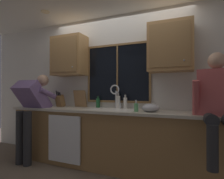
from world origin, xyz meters
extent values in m
cube|color=silver|center=(0.00, 0.06, 1.27)|extent=(5.93, 0.12, 2.55)
cylinder|color=#FFEAB2|center=(-1.06, -0.60, 2.54)|extent=(0.14, 0.14, 0.01)
cube|color=black|center=(0.01, -0.01, 1.52)|extent=(1.10, 0.02, 0.95)
cube|color=brown|center=(0.01, -0.02, 2.02)|extent=(1.17, 0.02, 0.04)
cube|color=brown|center=(0.01, -0.02, 1.03)|extent=(1.17, 0.02, 0.04)
cube|color=brown|center=(-0.55, -0.02, 1.52)|extent=(0.03, 0.02, 0.95)
cube|color=brown|center=(0.58, -0.02, 1.52)|extent=(0.03, 0.02, 0.95)
cube|color=brown|center=(0.01, -0.02, 1.52)|extent=(0.02, 0.02, 0.95)
cube|color=olive|center=(0.00, -0.29, 0.44)|extent=(3.53, 0.58, 0.88)
cube|color=beige|center=(0.00, -0.31, 0.90)|extent=(3.59, 0.62, 0.04)
cube|color=white|center=(-0.66, -0.61, 0.46)|extent=(0.60, 0.02, 0.74)
cube|color=#A87A47|center=(-0.88, -0.17, 1.86)|extent=(0.64, 0.33, 0.72)
cube|color=olive|center=(-0.88, -0.34, 1.86)|extent=(0.56, 0.01, 0.62)
sphere|color=#B2B2B7|center=(-0.69, -0.34, 1.63)|extent=(0.02, 0.02, 0.02)
cube|color=#A87A47|center=(0.91, -0.17, 1.86)|extent=(0.64, 0.33, 0.72)
cube|color=olive|center=(0.91, -0.34, 1.86)|extent=(0.56, 0.01, 0.62)
sphere|color=#B2B2B7|center=(1.10, -0.34, 1.63)|extent=(0.02, 0.02, 0.02)
cube|color=white|center=(0.01, -0.30, 0.91)|extent=(0.80, 0.46, 0.02)
cube|color=beige|center=(-0.19, -0.30, 0.81)|extent=(0.36, 0.42, 0.20)
cube|color=beige|center=(0.21, -0.30, 0.81)|extent=(0.36, 0.42, 0.20)
cube|color=white|center=(0.01, -0.30, 0.81)|extent=(0.04, 0.42, 0.20)
cylinder|color=silver|center=(0.01, -0.08, 1.07)|extent=(0.03, 0.03, 0.30)
torus|color=silver|center=(0.01, -0.14, 1.24)|extent=(0.16, 0.02, 0.16)
cylinder|color=silver|center=(0.09, -0.08, 0.97)|extent=(0.03, 0.03, 0.09)
cylinder|color=#262628|center=(-1.44, -0.76, 0.44)|extent=(0.13, 0.13, 0.88)
cylinder|color=#262628|center=(-1.27, -0.76, 0.44)|extent=(0.13, 0.13, 0.88)
cube|color=slate|center=(-1.36, -0.58, 1.11)|extent=(0.44, 0.53, 0.59)
sphere|color=tan|center=(-1.36, -0.33, 1.42)|extent=(0.21, 0.21, 0.21)
cylinder|color=slate|center=(-1.58, -0.40, 1.16)|extent=(0.09, 0.52, 0.26)
cylinder|color=slate|center=(-1.14, -0.40, 1.16)|extent=(0.09, 0.52, 0.26)
cylinder|color=#262628|center=(1.38, -0.69, 0.90)|extent=(0.14, 0.43, 0.16)
cylinder|color=#262628|center=(1.38, -0.91, 0.65)|extent=(0.11, 0.11, 0.46)
cube|color=#B24C4C|center=(1.47, -0.47, 1.20)|extent=(0.44, 0.31, 0.56)
sphere|color=tan|center=(1.47, -0.47, 1.58)|extent=(0.20, 0.20, 0.20)
cylinder|color=#B24C4C|center=(1.24, -0.52, 1.12)|extent=(0.08, 0.20, 0.47)
cube|color=olive|center=(-1.07, -0.20, 1.02)|extent=(0.12, 0.18, 0.25)
cylinder|color=black|center=(-1.10, -0.25, 1.18)|extent=(0.02, 0.05, 0.09)
cylinder|color=black|center=(-1.07, -0.25, 1.17)|extent=(0.02, 0.04, 0.08)
cylinder|color=black|center=(-1.03, -0.25, 1.16)|extent=(0.02, 0.04, 0.06)
cube|color=#997047|center=(-0.70, -0.08, 1.07)|extent=(0.25, 0.08, 0.31)
ellipsoid|color=#B7B7BC|center=(0.65, -0.36, 0.98)|extent=(0.25, 0.25, 0.12)
cylinder|color=#59A566|center=(0.46, -0.42, 0.98)|extent=(0.06, 0.06, 0.12)
cylinder|color=silver|center=(0.46, -0.42, 1.06)|extent=(0.02, 0.02, 0.04)
cylinder|color=silver|center=(0.46, -0.43, 1.08)|extent=(0.01, 0.04, 0.01)
cylinder|color=#1E592D|center=(-0.34, -0.07, 1.00)|extent=(0.07, 0.07, 0.16)
cylinder|color=#184724|center=(-0.34, -0.07, 1.10)|extent=(0.03, 0.03, 0.04)
cylinder|color=black|center=(-0.34, -0.07, 1.12)|extent=(0.03, 0.03, 0.01)
cylinder|color=silver|center=(0.19, -0.12, 1.01)|extent=(0.06, 0.06, 0.19)
cylinder|color=#B3AFA7|center=(0.19, -0.12, 1.13)|extent=(0.03, 0.03, 0.05)
cylinder|color=black|center=(0.19, -0.12, 1.16)|extent=(0.03, 0.03, 0.01)
cylinder|color=silver|center=(0.05, -0.07, 1.03)|extent=(0.08, 0.08, 0.21)
cylinder|color=#B3AFA7|center=(0.05, -0.07, 1.16)|extent=(0.03, 0.03, 0.05)
cylinder|color=black|center=(0.05, -0.07, 1.19)|extent=(0.04, 0.04, 0.01)
camera|label=1|loc=(1.18, -2.99, 1.22)|focal=29.60mm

